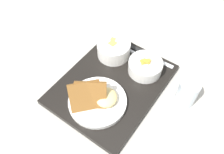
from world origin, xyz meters
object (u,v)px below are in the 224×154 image
object	(u,v)px
bowl_salad	(145,66)
knife	(140,52)
glass_water	(187,94)
plate_main	(97,100)
bowl_soup	(114,48)
spoon	(143,59)

from	to	relation	value
bowl_salad	knife	xyz separation A→B (m)	(-0.06, -0.07, -0.02)
bowl_salad	glass_water	bearing A→B (deg)	89.70
plate_main	glass_water	xyz separation A→B (m)	(-0.21, 0.20, 0.00)
glass_water	bowl_soup	bearing A→B (deg)	-87.30
glass_water	plate_main	bearing A→B (deg)	-43.66
bowl_soup	spoon	bearing A→B (deg)	118.60
glass_water	knife	bearing A→B (deg)	-103.98
knife	spoon	xyz separation A→B (m)	(0.02, 0.03, -0.00)
bowl_salad	spoon	distance (m)	0.06
bowl_salad	plate_main	bearing A→B (deg)	-8.69
plate_main	spoon	xyz separation A→B (m)	(-0.25, -0.00, -0.02)
spoon	glass_water	xyz separation A→B (m)	(0.04, 0.20, 0.02)
plate_main	spoon	world-z (taller)	plate_main
plate_main	bowl_soup	bearing A→B (deg)	-152.41
bowl_soup	knife	bearing A→B (deg)	137.22
bowl_salad	knife	bearing A→B (deg)	-130.71
spoon	plate_main	bearing A→B (deg)	-89.26
bowl_salad	glass_water	xyz separation A→B (m)	(0.00, 0.17, -0.00)
knife	spoon	world-z (taller)	knife
bowl_salad	bowl_soup	xyz separation A→B (m)	(0.02, -0.13, 0.01)
plate_main	knife	world-z (taller)	plate_main
bowl_salad	spoon	size ratio (longest dim) A/B	0.83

